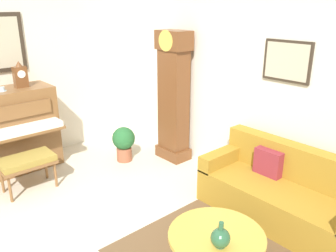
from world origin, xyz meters
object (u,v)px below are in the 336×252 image
(piano_bench, at_px, (27,162))
(grandfather_clock, at_px, (173,100))
(piano, at_px, (5,132))
(potted_plant, at_px, (124,142))
(mantel_clock, at_px, (20,76))
(teacup, at_px, (2,90))
(green_jug, at_px, (220,238))
(couch, at_px, (284,194))
(coffee_table, at_px, (217,237))

(piano_bench, xyz_separation_m, grandfather_clock, (0.51, 2.15, 0.56))
(piano, distance_m, grandfather_clock, 2.53)
(grandfather_clock, height_order, potted_plant, grandfather_clock)
(piano, height_order, piano_bench, piano)
(mantel_clock, xyz_separation_m, teacup, (0.06, -0.29, -0.15))
(piano_bench, height_order, potted_plant, potted_plant)
(teacup, height_order, potted_plant, teacup)
(mantel_clock, bearing_deg, green_jug, 4.70)
(mantel_clock, bearing_deg, grandfather_clock, 55.43)
(grandfather_clock, height_order, teacup, grandfather_clock)
(mantel_clock, distance_m, green_jug, 3.68)
(couch, relative_size, potted_plant, 3.39)
(mantel_clock, bearing_deg, piano_bench, -22.99)
(coffee_table, distance_m, potted_plant, 2.71)
(piano, xyz_separation_m, grandfather_clock, (1.27, 2.16, 0.34))
(green_jug, bearing_deg, piano_bench, -167.69)
(piano_bench, relative_size, green_jug, 2.92)
(teacup, distance_m, potted_plant, 1.90)
(piano, xyz_separation_m, couch, (3.37, 1.99, -0.31))
(piano_bench, distance_m, couch, 3.28)
(piano_bench, relative_size, grandfather_clock, 0.34)
(mantel_clock, height_order, green_jug, mantel_clock)
(piano, height_order, coffee_table, piano)
(grandfather_clock, bearing_deg, mantel_clock, -124.57)
(piano, xyz_separation_m, teacup, (0.07, 0.04, 0.64))
(coffee_table, bearing_deg, mantel_clock, -173.48)
(couch, xyz_separation_m, teacup, (-3.30, -1.95, 0.95))
(mantel_clock, bearing_deg, potted_plant, 54.37)
(piano_bench, xyz_separation_m, teacup, (-0.69, 0.03, 0.85))
(grandfather_clock, bearing_deg, piano, -120.36)
(coffee_table, relative_size, potted_plant, 1.57)
(grandfather_clock, bearing_deg, teacup, -119.46)
(coffee_table, xyz_separation_m, green_jug, (0.12, -0.10, 0.12))
(coffee_table, height_order, mantel_clock, mantel_clock)
(piano_bench, xyz_separation_m, coffee_table, (2.68, 0.71, -0.01))
(coffee_table, bearing_deg, piano, -168.16)
(green_jug, height_order, potted_plant, green_jug)
(piano, xyz_separation_m, mantel_clock, (0.00, 0.33, 0.78))
(teacup, distance_m, green_jug, 3.62)
(piano_bench, distance_m, teacup, 1.10)
(piano_bench, xyz_separation_m, mantel_clock, (-0.75, 0.32, 1.00))
(grandfather_clock, distance_m, couch, 2.20)
(grandfather_clock, xyz_separation_m, potted_plant, (-0.43, -0.67, -0.64))
(mantel_clock, distance_m, teacup, 0.33)
(grandfather_clock, distance_m, teacup, 2.46)
(piano_bench, bearing_deg, piano, -179.38)
(couch, relative_size, green_jug, 7.92)
(piano, bearing_deg, green_jug, 9.88)
(piano_bench, xyz_separation_m, potted_plant, (0.08, 1.49, -0.08))
(piano, height_order, teacup, teacup)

